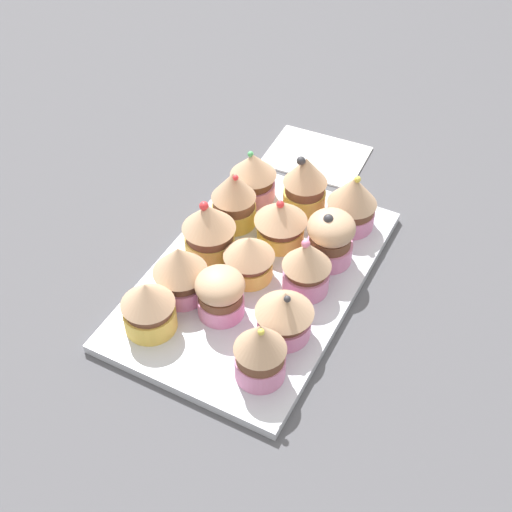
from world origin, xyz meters
TOP-DOWN VIEW (x-y plane):
  - ground_plane at (0.00, 0.00)cm, footprint 180.00×180.00cm
  - baking_tray at (0.00, 0.00)cm, footprint 36.19×23.17cm
  - cupcake_0 at (-12.47, -6.99)cm, footprint 5.42×5.42cm
  - cupcake_1 at (-6.40, -6.75)cm, footprint 6.39×6.39cm
  - cupcake_2 at (0.64, -6.10)cm, footprint 5.62×5.62cm
  - cupcake_3 at (6.29, -6.55)cm, footprint 5.71×5.71cm
  - cupcake_4 at (13.19, -6.50)cm, footprint 6.18×6.18cm
  - cupcake_5 at (-6.97, 0.76)cm, footprint 5.51×5.51cm
  - cupcake_6 at (-0.52, 0.63)cm, footprint 6.00×6.00cm
  - cupcake_7 at (6.46, 0.32)cm, footprint 6.50×6.50cm
  - cupcake_8 at (13.38, 0.13)cm, footprint 5.63×5.63cm
  - cupcake_9 at (-12.33, 6.56)cm, footprint 5.91×5.91cm
  - cupcake_10 at (-6.66, 6.06)cm, footprint 6.22×6.22cm
  - cupcake_11 at (0.63, 6.61)cm, footprint 6.44×6.44cm
  - cupcake_12 at (6.81, 6.68)cm, footprint 5.59×5.59cm
  - cupcake_13 at (12.39, 6.88)cm, footprint 6.05×6.05cm
  - napkin at (25.58, 3.60)cm, footprint 11.24×14.27cm

SIDE VIEW (x-z plane):
  - ground_plane at x=0.00cm, z-range -3.00..0.00cm
  - napkin at x=25.58cm, z-range 0.00..0.60cm
  - baking_tray at x=0.00cm, z-range 0.00..1.20cm
  - cupcake_5 at x=-6.97cm, z-range 1.27..7.31cm
  - cupcake_6 at x=-0.52cm, z-range 1.34..7.41cm
  - cupcake_7 at x=6.46cm, z-range 1.23..7.85cm
  - cupcake_1 at x=-6.40cm, z-range 1.22..7.89cm
  - cupcake_9 at x=-12.33cm, z-range 1.24..7.94cm
  - cupcake_13 at x=12.39cm, z-range 1.19..8.28cm
  - cupcake_3 at x=6.29cm, z-range 1.07..8.48cm
  - cupcake_2 at x=0.64cm, z-range 1.14..8.63cm
  - cupcake_10 at x=-6.66cm, z-range 1.37..8.61cm
  - cupcake_4 at x=13.19cm, z-range 1.13..8.93cm
  - cupcake_11 at x=0.63cm, z-range 1.15..9.04cm
  - cupcake_12 at x=6.81cm, z-range 1.10..9.18cm
  - cupcake_0 at x=-12.47cm, z-range 1.15..9.28cm
  - cupcake_8 at x=13.38cm, z-range 1.10..9.49cm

